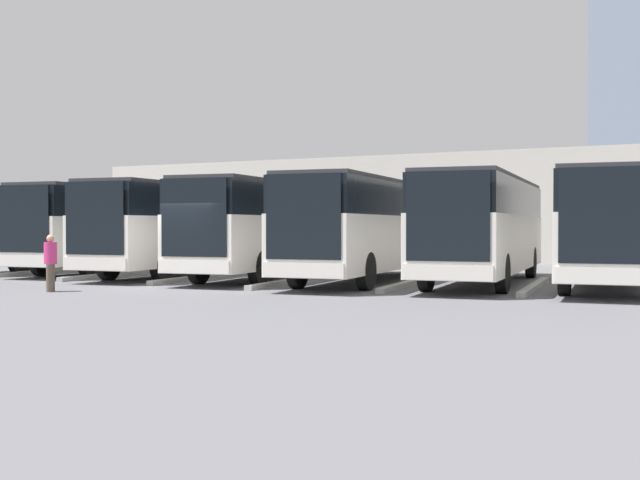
{
  "coord_description": "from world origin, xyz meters",
  "views": [
    {
      "loc": [
        -14.38,
        19.13,
        1.82
      ],
      "look_at": [
        -1.67,
        -5.69,
        1.35
      ],
      "focal_mm": 45.0,
      "sensor_mm": 36.0,
      "label": 1
    }
  ],
  "objects_px": {
    "bus_6": "(58,226)",
    "bus_2": "(368,225)",
    "bus_5": "(122,226)",
    "pedestrian": "(50,261)",
    "bus_1": "(485,225)",
    "bus_3": "(274,226)",
    "bus_0": "(610,225)",
    "bus_4": "(188,226)"
  },
  "relations": [
    {
      "from": "bus_3",
      "to": "bus_6",
      "type": "xyz_separation_m",
      "value": [
        11.18,
        -0.81,
        0.0
      ]
    },
    {
      "from": "bus_3",
      "to": "bus_6",
      "type": "height_order",
      "value": "same"
    },
    {
      "from": "bus_5",
      "to": "pedestrian",
      "type": "distance_m",
      "value": 9.99
    },
    {
      "from": "bus_3",
      "to": "bus_4",
      "type": "xyz_separation_m",
      "value": [
        3.73,
        0.03,
        0.0
      ]
    },
    {
      "from": "pedestrian",
      "to": "bus_5",
      "type": "bearing_deg",
      "value": -179.11
    },
    {
      "from": "bus_3",
      "to": "bus_4",
      "type": "distance_m",
      "value": 3.73
    },
    {
      "from": "bus_5",
      "to": "pedestrian",
      "type": "height_order",
      "value": "bus_5"
    },
    {
      "from": "bus_4",
      "to": "bus_6",
      "type": "relative_size",
      "value": 1.0
    },
    {
      "from": "bus_1",
      "to": "bus_2",
      "type": "distance_m",
      "value": 3.8
    },
    {
      "from": "bus_0",
      "to": "pedestrian",
      "type": "bearing_deg",
      "value": 26.68
    },
    {
      "from": "bus_4",
      "to": "pedestrian",
      "type": "relative_size",
      "value": 7.28
    },
    {
      "from": "bus_6",
      "to": "pedestrian",
      "type": "xyz_separation_m",
      "value": [
        -8.66,
        8.87,
        -1.0
      ]
    },
    {
      "from": "bus_0",
      "to": "bus_5",
      "type": "bearing_deg",
      "value": -5.53
    },
    {
      "from": "bus_6",
      "to": "bus_5",
      "type": "bearing_deg",
      "value": 170.15
    },
    {
      "from": "bus_1",
      "to": "bus_6",
      "type": "relative_size",
      "value": 1.0
    },
    {
      "from": "bus_4",
      "to": "bus_5",
      "type": "bearing_deg",
      "value": -15.48
    },
    {
      "from": "bus_1",
      "to": "pedestrian",
      "type": "distance_m",
      "value": 13.16
    },
    {
      "from": "bus_2",
      "to": "pedestrian",
      "type": "distance_m",
      "value": 10.04
    },
    {
      "from": "bus_1",
      "to": "bus_5",
      "type": "xyz_separation_m",
      "value": [
        14.9,
        -0.11,
        0.0
      ]
    },
    {
      "from": "bus_1",
      "to": "bus_3",
      "type": "bearing_deg",
      "value": -2.7
    },
    {
      "from": "bus_1",
      "to": "bus_6",
      "type": "height_order",
      "value": "same"
    },
    {
      "from": "bus_1",
      "to": "bus_6",
      "type": "xyz_separation_m",
      "value": [
        18.63,
        -0.34,
        0.0
      ]
    },
    {
      "from": "bus_1",
      "to": "bus_0",
      "type": "bearing_deg",
      "value": 179.11
    },
    {
      "from": "bus_4",
      "to": "bus_3",
      "type": "bearing_deg",
      "value": 174.18
    },
    {
      "from": "bus_3",
      "to": "bus_0",
      "type": "bearing_deg",
      "value": 177.9
    },
    {
      "from": "bus_2",
      "to": "bus_3",
      "type": "bearing_deg",
      "value": -10.41
    },
    {
      "from": "bus_1",
      "to": "bus_2",
      "type": "bearing_deg",
      "value": 4.88
    },
    {
      "from": "bus_0",
      "to": "bus_5",
      "type": "height_order",
      "value": "same"
    },
    {
      "from": "bus_1",
      "to": "bus_6",
      "type": "distance_m",
      "value": 18.63
    },
    {
      "from": "bus_0",
      "to": "pedestrian",
      "type": "height_order",
      "value": "bus_0"
    },
    {
      "from": "bus_6",
      "to": "bus_1",
      "type": "bearing_deg",
      "value": 172.67
    },
    {
      "from": "bus_1",
      "to": "bus_3",
      "type": "relative_size",
      "value": 1.0
    },
    {
      "from": "bus_2",
      "to": "bus_4",
      "type": "distance_m",
      "value": 7.46
    },
    {
      "from": "bus_5",
      "to": "bus_6",
      "type": "relative_size",
      "value": 1.0
    },
    {
      "from": "bus_3",
      "to": "bus_5",
      "type": "relative_size",
      "value": 1.0
    },
    {
      "from": "bus_1",
      "to": "bus_4",
      "type": "distance_m",
      "value": 11.19
    },
    {
      "from": "bus_0",
      "to": "bus_6",
      "type": "xyz_separation_m",
      "value": [
        22.35,
        0.01,
        0.0
      ]
    },
    {
      "from": "bus_0",
      "to": "bus_2",
      "type": "relative_size",
      "value": 1.0
    },
    {
      "from": "bus_1",
      "to": "bus_2",
      "type": "xyz_separation_m",
      "value": [
        3.73,
        0.73,
        0.0
      ]
    },
    {
      "from": "bus_3",
      "to": "bus_6",
      "type": "bearing_deg",
      "value": -10.41
    },
    {
      "from": "bus_4",
      "to": "bus_0",
      "type": "bearing_deg",
      "value": 176.97
    },
    {
      "from": "bus_6",
      "to": "bus_2",
      "type": "bearing_deg",
      "value": 169.59
    }
  ]
}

